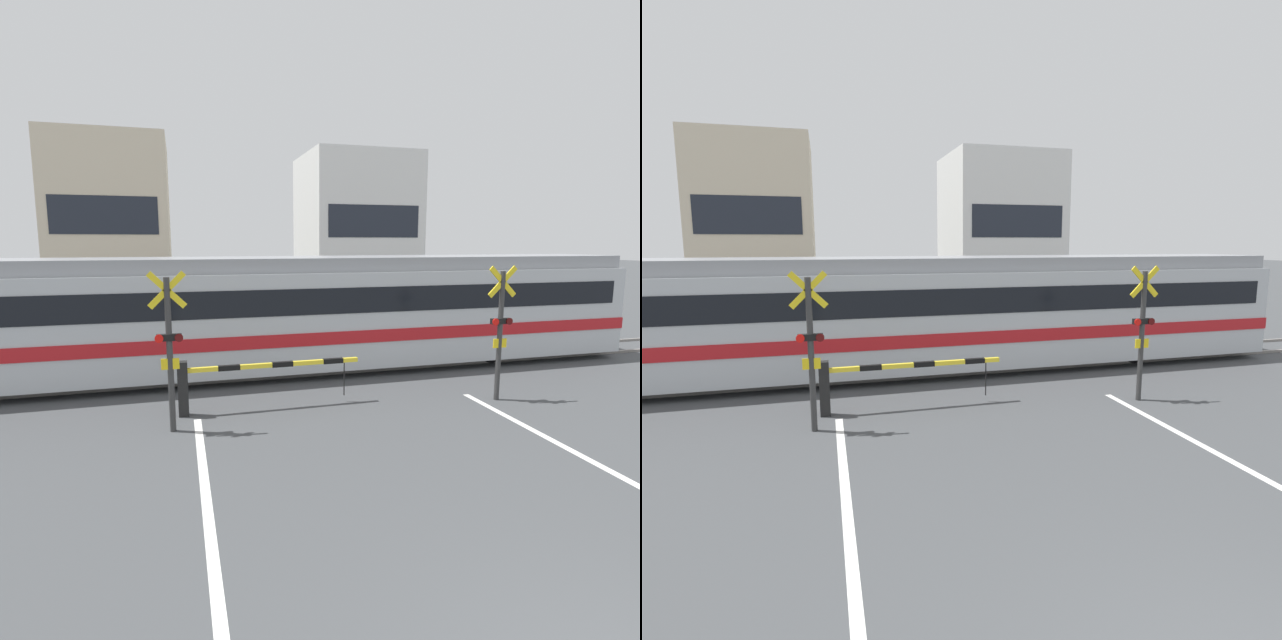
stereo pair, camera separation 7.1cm
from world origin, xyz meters
TOP-DOWN VIEW (x-y plane):
  - rail_track_near at (0.00, 10.20)m, footprint 50.00×0.10m
  - rail_track_far at (0.00, 11.64)m, footprint 50.00×0.10m
  - commuter_train at (-1.10, 10.92)m, footprint 20.91×2.71m
  - crossing_barrier_near at (-2.28, 7.98)m, footprint 3.78×0.20m
  - crossing_barrier_far at (2.28, 13.99)m, footprint 3.78×0.20m
  - crossing_signal_left at (-3.44, 7.17)m, footprint 0.68×0.15m
  - crossing_signal_right at (3.44, 7.17)m, footprint 0.68×0.15m
  - pedestrian at (1.16, 15.86)m, footprint 0.38×0.23m
  - building_left_of_street at (-6.29, 25.12)m, footprint 5.41×5.82m
  - building_right_of_street at (6.51, 25.12)m, footprint 5.86×5.82m

SIDE VIEW (x-z plane):
  - rail_track_near at x=0.00m, z-range 0.00..0.08m
  - rail_track_far at x=0.00m, z-range 0.00..0.08m
  - crossing_barrier_near at x=-2.28m, z-range 0.18..1.30m
  - crossing_barrier_far at x=2.28m, z-range 0.18..1.30m
  - pedestrian at x=1.16m, z-range 0.14..1.92m
  - crossing_signal_left at x=-3.44m, z-range 0.15..3.10m
  - crossing_signal_right at x=3.44m, z-range 0.15..3.10m
  - commuter_train at x=-1.10m, z-range 0.11..3.17m
  - building_right_of_street at x=6.51m, z-range 0.00..8.19m
  - building_left_of_street at x=-6.29m, z-range 0.00..8.43m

